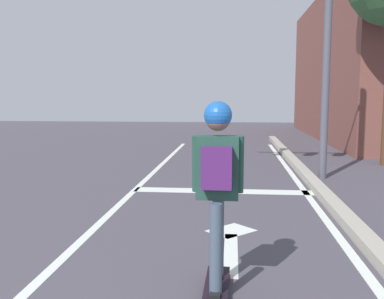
{
  "coord_description": "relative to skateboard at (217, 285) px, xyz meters",
  "views": [
    {
      "loc": [
        1.65,
        -0.24,
        1.78
      ],
      "look_at": [
        1.06,
        5.95,
        1.02
      ],
      "focal_mm": 40.62,
      "sensor_mm": 36.0,
      "label": 1
    }
  ],
  "objects": [
    {
      "name": "lane_arrow_head",
      "position": [
        0.12,
        1.86,
        -0.07
      ],
      "size": [
        0.71,
        0.71,
        0.01
      ],
      "primitive_type": "cube",
      "rotation": [
        0.0,
        0.0,
        0.79
      ],
      "color": "silver",
      "rests_on": "ground"
    },
    {
      "name": "curb_strip",
      "position": [
        1.74,
        2.46,
        0.0
      ],
      "size": [
        0.24,
        24.0,
        0.14
      ],
      "primitive_type": "cube",
      "color": "#A7A292",
      "rests_on": "ground"
    },
    {
      "name": "skater",
      "position": [
        -0.0,
        -0.02,
        1.06
      ],
      "size": [
        0.46,
        0.62,
        1.66
      ],
      "color": "#435466",
      "rests_on": "skateboard"
    },
    {
      "name": "lane_line_curbside",
      "position": [
        1.49,
        2.46,
        -0.07
      ],
      "size": [
        0.12,
        20.0,
        0.01
      ],
      "primitive_type": "cube",
      "color": "silver",
      "rests_on": "ground"
    },
    {
      "name": "skateboard",
      "position": [
        0.0,
        0.0,
        0.0
      ],
      "size": [
        0.25,
        0.83,
        0.08
      ],
      "color": "black",
      "rests_on": "ground"
    },
    {
      "name": "stop_bar",
      "position": [
        -0.05,
        4.29,
        -0.07
      ],
      "size": [
        3.37,
        0.4,
        0.01
      ],
      "primitive_type": "cube",
      "color": "silver",
      "rests_on": "ground"
    },
    {
      "name": "lane_line_center",
      "position": [
        -1.73,
        2.46,
        -0.07
      ],
      "size": [
        0.12,
        20.0,
        0.01
      ],
      "primitive_type": "cube",
      "color": "silver",
      "rests_on": "ground"
    },
    {
      "name": "lane_arrow_stem",
      "position": [
        0.12,
        1.01,
        -0.07
      ],
      "size": [
        0.16,
        1.4,
        0.01
      ],
      "primitive_type": "cube",
      "color": "silver",
      "rests_on": "ground"
    }
  ]
}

